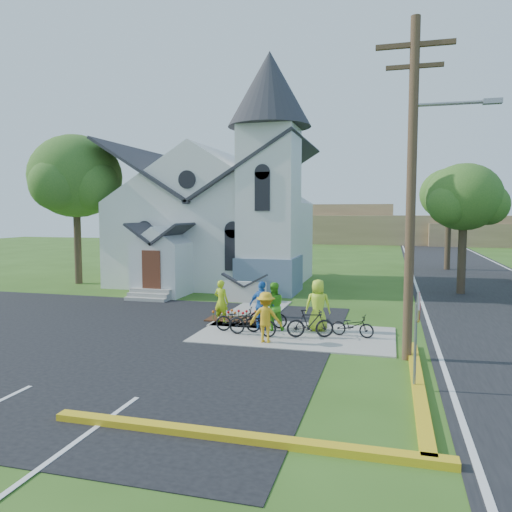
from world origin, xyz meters
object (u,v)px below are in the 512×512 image
(utility_pole, at_px, (414,179))
(cyclist_1, at_px, (273,306))
(church_sign, at_px, (244,293))
(bike_4, at_px, (353,325))
(cyclist_3, at_px, (266,317))
(cyclist_0, at_px, (221,301))
(bike_0, at_px, (238,319))
(cyclist_2, at_px, (262,306))
(bike_3, at_px, (310,324))
(stop_sign, at_px, (417,320))
(bike_1, at_px, (268,316))
(cyclist_4, at_px, (318,305))
(bike_2, at_px, (252,322))

(utility_pole, bearing_deg, cyclist_1, 153.32)
(church_sign, xyz_separation_m, bike_4, (4.72, -2.52, -0.58))
(cyclist_3, bearing_deg, cyclist_0, -46.81)
(church_sign, relative_size, bike_4, 1.45)
(bike_0, height_order, cyclist_2, cyclist_2)
(cyclist_0, height_order, bike_0, cyclist_0)
(church_sign, bearing_deg, bike_3, -42.54)
(church_sign, xyz_separation_m, stop_sign, (6.63, -7.40, 0.75))
(bike_1, height_order, bike_3, bike_3)
(bike_0, distance_m, cyclist_2, 1.02)
(cyclist_0, height_order, cyclist_4, cyclist_4)
(bike_1, xyz_separation_m, cyclist_4, (1.89, 0.03, 0.51))
(cyclist_0, bearing_deg, bike_2, 148.32)
(cyclist_1, relative_size, bike_3, 1.09)
(bike_2, height_order, cyclist_3, cyclist_3)
(cyclist_0, xyz_separation_m, cyclist_3, (2.44, -2.47, 0.00))
(bike_0, bearing_deg, cyclist_2, -66.54)
(stop_sign, bearing_deg, bike_3, 127.33)
(utility_pole, height_order, stop_sign, utility_pole)
(cyclist_0, xyz_separation_m, bike_0, (1.11, -1.27, -0.41))
(bike_2, bearing_deg, bike_1, -3.39)
(stop_sign, xyz_separation_m, cyclist_0, (-7.13, 5.84, -0.88))
(cyclist_0, xyz_separation_m, cyclist_4, (3.91, -0.39, 0.11))
(stop_sign, distance_m, cyclist_0, 9.26)
(cyclist_1, height_order, cyclist_3, cyclist_1)
(stop_sign, bearing_deg, bike_2, 142.56)
(cyclist_3, bearing_deg, utility_pole, 170.29)
(cyclist_4, bearing_deg, cyclist_2, 2.49)
(stop_sign, bearing_deg, cyclist_4, 120.56)
(cyclist_4, distance_m, bike_4, 1.54)
(stop_sign, height_order, cyclist_0, stop_sign)
(bike_2, xyz_separation_m, cyclist_3, (0.68, -0.74, 0.37))
(church_sign, distance_m, bike_1, 2.54)
(cyclist_0, height_order, bike_2, cyclist_0)
(cyclist_3, bearing_deg, bike_3, -144.89)
(cyclist_0, distance_m, cyclist_1, 2.41)
(cyclist_1, bearing_deg, cyclist_2, -14.48)
(church_sign, relative_size, cyclist_2, 1.21)
(cyclist_2, xyz_separation_m, bike_2, (-0.13, -0.92, -0.43))
(stop_sign, xyz_separation_m, cyclist_3, (-4.69, 3.37, -0.88))
(church_sign, xyz_separation_m, bike_2, (1.27, -3.29, -0.50))
(bike_0, relative_size, cyclist_3, 0.99)
(cyclist_0, distance_m, bike_2, 2.50)
(cyclist_1, xyz_separation_m, bike_1, (-0.27, 0.33, -0.45))
(bike_4, bearing_deg, stop_sign, -148.71)
(cyclist_3, distance_m, bike_4, 3.19)
(bike_0, relative_size, bike_3, 1.03)
(cyclist_0, bearing_deg, church_sign, -95.01)
(stop_sign, relative_size, cyclist_4, 1.29)
(church_sign, distance_m, cyclist_3, 4.48)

